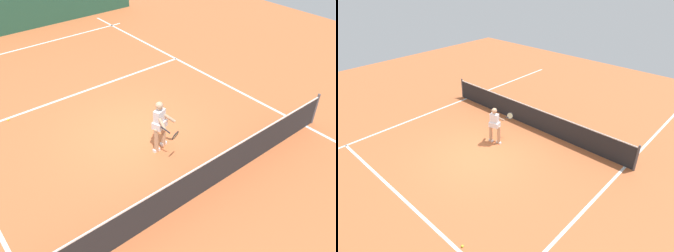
# 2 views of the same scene
# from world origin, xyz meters

# --- Properties ---
(ground_plane) EXTENTS (28.28, 28.28, 0.00)m
(ground_plane) POSITION_xyz_m (0.00, 0.00, 0.00)
(ground_plane) COLOR #C66638
(service_line_marking) EXTENTS (8.81, 0.10, 0.01)m
(service_line_marking) POSITION_xyz_m (0.00, -3.19, 0.00)
(service_line_marking) COLOR white
(service_line_marking) RESTS_ON ground
(sideline_left_marking) EXTENTS (0.10, 19.75, 0.01)m
(sideline_left_marking) POSITION_xyz_m (-4.41, 0.00, 0.00)
(sideline_left_marking) COLOR white
(sideline_left_marking) RESTS_ON ground
(sideline_right_marking) EXTENTS (0.10, 19.75, 0.01)m
(sideline_right_marking) POSITION_xyz_m (4.41, 0.00, 0.00)
(sideline_right_marking) COLOR white
(sideline_right_marking) RESTS_ON ground
(court_net) EXTENTS (9.49, 0.08, 1.05)m
(court_net) POSITION_xyz_m (0.00, 3.15, 0.49)
(court_net) COLOR #4C4C51
(court_net) RESTS_ON ground
(tennis_player) EXTENTS (0.66, 1.09, 1.55)m
(tennis_player) POSITION_xyz_m (-0.19, 1.13, 0.85)
(tennis_player) COLOR tan
(tennis_player) RESTS_ON ground
(tennis_ball_near) EXTENTS (0.07, 0.07, 0.07)m
(tennis_ball_near) POSITION_xyz_m (2.76, -3.04, 0.03)
(tennis_ball_near) COLOR #D1E533
(tennis_ball_near) RESTS_ON ground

